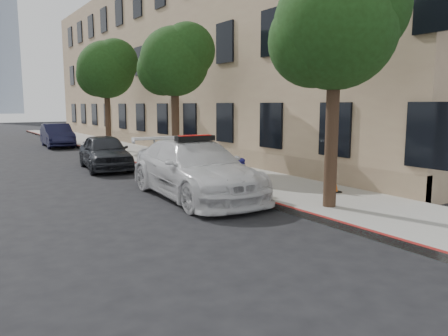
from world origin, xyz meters
TOP-DOWN VIEW (x-y plane):
  - ground at (0.00, 0.00)m, footprint 120.00×120.00m
  - sidewalk at (3.60, 10.00)m, footprint 3.20×50.00m
  - curb_strip at (2.06, 10.00)m, footprint 0.12×50.00m
  - building at (9.20, 15.00)m, footprint 8.00×36.00m
  - tree_near at (2.93, -2.01)m, footprint 2.92×2.82m
  - tree_mid at (2.93, 5.99)m, footprint 2.77×2.64m
  - tree_far at (2.93, 13.99)m, footprint 3.10×3.00m
  - police_car at (1.10, 1.26)m, footprint 2.51×5.52m
  - parked_car_mid at (0.68, 7.79)m, footprint 2.12×4.20m
  - parked_car_far at (1.20, 18.43)m, footprint 1.74×4.31m
  - fire_hydrant at (2.93, 1.66)m, footprint 0.33×0.30m
  - traffic_cone at (4.24, -0.85)m, footprint 0.44×0.44m

SIDE VIEW (x-z plane):
  - ground at x=0.00m, z-range 0.00..0.00m
  - sidewalk at x=3.60m, z-range 0.00..0.15m
  - curb_strip at x=2.06m, z-range 0.00..0.15m
  - traffic_cone at x=4.24m, z-range 0.15..0.85m
  - fire_hydrant at x=2.93m, z-range 0.14..0.92m
  - parked_car_mid at x=0.68m, z-range 0.00..1.37m
  - parked_car_far at x=1.20m, z-range 0.00..1.39m
  - police_car at x=1.10m, z-range -0.07..1.64m
  - tree_mid at x=2.93m, z-range 1.45..6.88m
  - tree_near at x=2.93m, z-range 1.46..7.08m
  - tree_far at x=2.93m, z-range 1.48..7.29m
  - building at x=9.20m, z-range 0.00..10.00m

